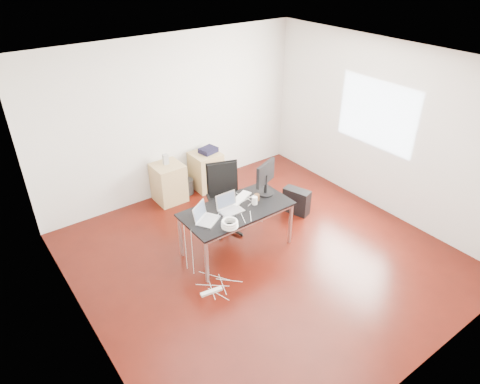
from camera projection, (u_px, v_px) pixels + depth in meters
room_shell at (267, 172)px, 5.64m from camera, size 5.00×5.00×5.00m
desk at (237, 211)px, 6.15m from camera, size 1.60×0.80×0.73m
office_chair at (225, 195)px, 6.68m from camera, size 0.61×0.63×1.08m
filing_cabinet_left at (169, 183)px, 7.53m from camera, size 0.50×0.50×0.70m
filing_cabinet_right at (206, 170)px, 7.93m from camera, size 0.50×0.50×0.70m
pc_tower at (296, 201)px, 7.25m from camera, size 0.33×0.49×0.44m
wastebasket at (187, 186)px, 7.84m from camera, size 0.32×0.32×0.28m
power_strip at (211, 292)px, 5.68m from camera, size 0.31×0.11×0.04m
laptop_left at (205, 217)px, 5.83m from camera, size 0.41×0.39×0.23m
laptop_right at (229, 207)px, 6.06m from camera, size 0.33×0.26×0.23m
monitor at (265, 177)px, 6.35m from camera, size 0.44×0.26×0.51m
keyboard at (240, 198)px, 6.33m from camera, size 0.46×0.30×0.02m
cup_white at (255, 201)px, 6.19m from camera, size 0.10×0.10×0.12m
cup_brown at (257, 197)px, 6.29m from camera, size 0.08×0.08×0.10m
cable_coil at (230, 224)px, 5.70m from camera, size 0.24×0.24×0.11m
power_adapter at (231, 219)px, 5.86m from camera, size 0.07×0.07×0.03m
speaker at (166, 159)px, 7.34m from camera, size 0.10×0.09×0.18m
navy_garment at (208, 150)px, 7.76m from camera, size 0.34×0.30×0.09m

